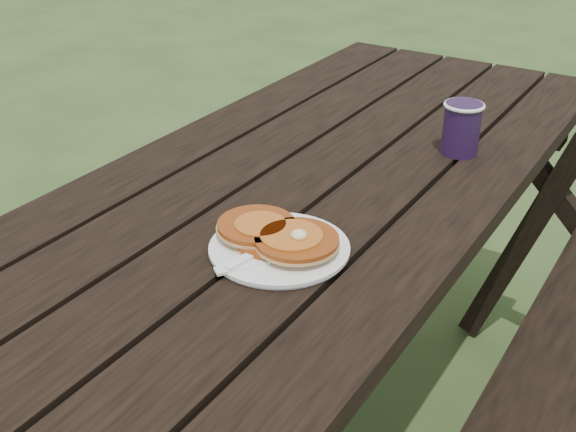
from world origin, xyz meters
The scene contains 6 objects.
picnic_table centered at (0.00, 0.00, 0.37)m, with size 1.36×1.80×0.75m.
plate centered at (0.11, -0.32, 0.76)m, with size 0.22×0.22×0.01m, color white.
pancake_stack centered at (0.11, -0.31, 0.77)m, with size 0.22×0.14×0.04m.
knife centered at (0.13, -0.37, 0.76)m, with size 0.02×0.18×0.01m, color white.
fork centered at (0.10, -0.37, 0.77)m, with size 0.03×0.16×0.01m, color white, non-canonical shape.
coffee_cup centered at (0.22, 0.22, 0.81)m, with size 0.09×0.09×0.11m.
Camera 1 is at (0.66, -1.16, 1.37)m, focal length 45.00 mm.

